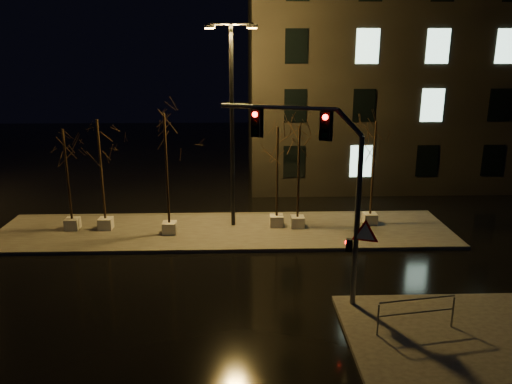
{
  "coord_description": "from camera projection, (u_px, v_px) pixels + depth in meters",
  "views": [
    {
      "loc": [
        0.77,
        -16.94,
        8.52
      ],
      "look_at": [
        1.44,
        3.3,
        2.8
      ],
      "focal_mm": 35.0,
      "sensor_mm": 36.0,
      "label": 1
    }
  ],
  "objects": [
    {
      "name": "tree_1",
      "position": [
        99.0,
        145.0,
        23.27
      ],
      "size": [
        1.8,
        1.8,
        5.5
      ],
      "color": "beige",
      "rests_on": "median"
    },
    {
      "name": "traffic_signal_mast",
      "position": [
        326.0,
        178.0,
        16.29
      ],
      "size": [
        5.18,
        1.94,
        6.69
      ],
      "rotation": [
        0.0,
        0.0,
        -0.34
      ],
      "color": "#515458",
      "rests_on": "sidewalk_corner"
    },
    {
      "name": "tree_4",
      "position": [
        299.0,
        149.0,
        23.59
      ],
      "size": [
        1.8,
        1.8,
        5.17
      ],
      "color": "beige",
      "rests_on": "median"
    },
    {
      "name": "tree_5",
      "position": [
        375.0,
        145.0,
        24.02
      ],
      "size": [
        1.8,
        1.8,
        5.29
      ],
      "color": "beige",
      "rests_on": "median"
    },
    {
      "name": "streetlight_main",
      "position": [
        232.0,
        114.0,
        23.46
      ],
      "size": [
        2.4,
        0.5,
        9.6
      ],
      "rotation": [
        0.0,
        0.0,
        -0.1
      ],
      "color": "black",
      "rests_on": "median"
    },
    {
      "name": "guard_rail_a",
      "position": [
        417.0,
        310.0,
        15.31
      ],
      "size": [
        2.53,
        0.46,
        1.1
      ],
      "rotation": [
        0.0,
        0.0,
        0.16
      ],
      "color": "#515458",
      "rests_on": "sidewalk_corner"
    },
    {
      "name": "sidewalk_corner",
      "position": [
        459.0,
        334.0,
        15.44
      ],
      "size": [
        7.0,
        5.0,
        0.15
      ],
      "primitive_type": "cube",
      "color": "#413E3A",
      "rests_on": "ground"
    },
    {
      "name": "building",
      "position": [
        431.0,
        67.0,
        34.3
      ],
      "size": [
        25.0,
        12.0,
        15.0
      ],
      "primitive_type": "cube",
      "color": "black",
      "rests_on": "ground"
    },
    {
      "name": "median",
      "position": [
        225.0,
        231.0,
        24.33
      ],
      "size": [
        22.0,
        5.0,
        0.15
      ],
      "primitive_type": "cube",
      "color": "#413E3A",
      "rests_on": "ground"
    },
    {
      "name": "ground",
      "position": [
        220.0,
        289.0,
        18.58
      ],
      "size": [
        90.0,
        90.0,
        0.0
      ],
      "primitive_type": "plane",
      "color": "black",
      "rests_on": "ground"
    },
    {
      "name": "tree_2",
      "position": [
        165.0,
        141.0,
        22.61
      ],
      "size": [
        1.8,
        1.8,
        5.87
      ],
      "color": "beige",
      "rests_on": "median"
    },
    {
      "name": "tree_3",
      "position": [
        277.0,
        149.0,
        23.76
      ],
      "size": [
        1.8,
        1.8,
        5.1
      ],
      "color": "beige",
      "rests_on": "median"
    },
    {
      "name": "tree_0",
      "position": [
        65.0,
        152.0,
        23.32
      ],
      "size": [
        1.8,
        1.8,
        5.04
      ],
      "color": "beige",
      "rests_on": "median"
    }
  ]
}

